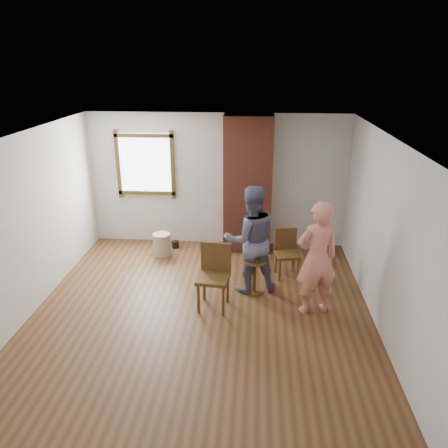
{
  "coord_description": "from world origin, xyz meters",
  "views": [
    {
      "loc": [
        0.75,
        -5.46,
        3.57
      ],
      "look_at": [
        0.28,
        0.8,
        1.15
      ],
      "focal_mm": 35.0,
      "sensor_mm": 36.0,
      "label": 1
    }
  ],
  "objects": [
    {
      "name": "cake_slice",
      "position": [
        0.78,
        0.73,
        0.64
      ],
      "size": [
        0.08,
        0.07,
        0.06
      ],
      "primitive_type": "cube",
      "color": "white",
      "rests_on": "cake_plate"
    },
    {
      "name": "side_table",
      "position": [
        0.77,
        0.73,
        0.4
      ],
      "size": [
        0.4,
        0.4,
        0.6
      ],
      "color": "brown",
      "rests_on": "ground"
    },
    {
      "name": "man",
      "position": [
        0.7,
        0.85,
        0.88
      ],
      "size": [
        1.0,
        0.87,
        1.76
      ],
      "primitive_type": "imported",
      "rotation": [
        0.0,
        0.0,
        3.41
      ],
      "color": "#15183B",
      "rests_on": "ground"
    },
    {
      "name": "brick_chimney",
      "position": [
        0.6,
        2.5,
        1.3
      ],
      "size": [
        0.9,
        0.5,
        2.6
      ],
      "primitive_type": "cube",
      "color": "brown",
      "rests_on": "ground"
    },
    {
      "name": "ground",
      "position": [
        0.0,
        0.0,
        0.0
      ],
      "size": [
        5.5,
        5.5,
        0.0
      ],
      "primitive_type": "plane",
      "color": "brown",
      "rests_on": "ground"
    },
    {
      "name": "cake_plate",
      "position": [
        0.77,
        0.73,
        0.6
      ],
      "size": [
        0.18,
        0.18,
        0.01
      ],
      "primitive_type": "cylinder",
      "color": "white",
      "rests_on": "side_table"
    },
    {
      "name": "dining_chair_right",
      "position": [
        1.31,
        1.41,
        0.47
      ],
      "size": [
        0.45,
        0.45,
        0.83
      ],
      "rotation": [
        0.0,
        0.0,
        0.18
      ],
      "color": "brown",
      "rests_on": "ground"
    },
    {
      "name": "dark_pot",
      "position": [
        -0.81,
        2.4,
        0.07
      ],
      "size": [
        0.18,
        0.18,
        0.14
      ],
      "primitive_type": "cylinder",
      "rotation": [
        0.0,
        0.0,
        -0.28
      ],
      "color": "black",
      "rests_on": "ground"
    },
    {
      "name": "stoneware_crock",
      "position": [
        -1.01,
        2.05,
        0.21
      ],
      "size": [
        0.41,
        0.41,
        0.43
      ],
      "primitive_type": "cylinder",
      "rotation": [
        0.0,
        0.0,
        -0.25
      ],
      "color": "#C1B08B",
      "rests_on": "ground"
    },
    {
      "name": "dining_chair_left",
      "position": [
        0.17,
        0.33,
        0.55
      ],
      "size": [
        0.51,
        0.51,
        0.98
      ],
      "rotation": [
        0.0,
        0.0,
        -0.11
      ],
      "color": "brown",
      "rests_on": "ground"
    },
    {
      "name": "room_shell",
      "position": [
        -0.06,
        0.61,
        1.81
      ],
      "size": [
        5.04,
        5.52,
        2.62
      ],
      "color": "silver",
      "rests_on": "ground"
    },
    {
      "name": "person_pink",
      "position": [
        1.65,
        0.26,
        0.87
      ],
      "size": [
        0.73,
        0.59,
        1.73
      ],
      "primitive_type": "imported",
      "rotation": [
        0.0,
        0.0,
        3.45
      ],
      "color": "#F58D7A",
      "rests_on": "ground"
    }
  ]
}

